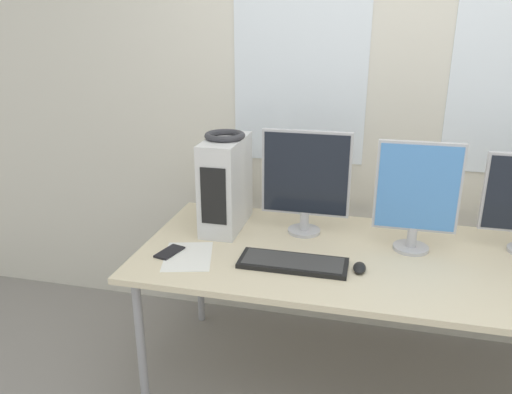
{
  "coord_description": "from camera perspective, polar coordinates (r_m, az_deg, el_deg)",
  "views": [
    {
      "loc": [
        -0.14,
        -1.63,
        1.74
      ],
      "look_at": [
        -0.65,
        0.47,
        0.97
      ],
      "focal_mm": 35.0,
      "sensor_mm": 36.0,
      "label": 1
    }
  ],
  "objects": [
    {
      "name": "keyboard",
      "position": [
        2.19,
        4.26,
        -7.5
      ],
      "size": [
        0.47,
        0.18,
        0.02
      ],
      "color": "black",
      "rests_on": "desk"
    },
    {
      "name": "desk",
      "position": [
        2.35,
        15.7,
        -7.65
      ],
      "size": [
        2.33,
        0.94,
        0.73
      ],
      "color": "beige",
      "rests_on": "ground_plane"
    },
    {
      "name": "mouse",
      "position": [
        2.19,
        11.74,
        -7.92
      ],
      "size": [
        0.05,
        0.1,
        0.03
      ],
      "color": "black",
      "rests_on": "desk"
    },
    {
      "name": "headphones",
      "position": [
        2.45,
        -3.58,
        7.03
      ],
      "size": [
        0.2,
        0.2,
        0.03
      ],
      "color": "#333338",
      "rests_on": "pc_tower"
    },
    {
      "name": "paper_sheet_left",
      "position": [
        2.29,
        -7.78,
        -6.73
      ],
      "size": [
        0.28,
        0.34,
        0.0
      ],
      "rotation": [
        0.0,
        0.0,
        0.27
      ],
      "color": "white",
      "rests_on": "desk"
    },
    {
      "name": "monitor_main",
      "position": [
        2.43,
        5.71,
        2.08
      ],
      "size": [
        0.43,
        0.16,
        0.52
      ],
      "color": "#B7B7BC",
      "rests_on": "desk"
    },
    {
      "name": "monitor_right_near",
      "position": [
        2.34,
        17.9,
        0.36
      ],
      "size": [
        0.37,
        0.16,
        0.51
      ],
      "color": "#B7B7BC",
      "rests_on": "desk"
    },
    {
      "name": "cell_phone",
      "position": [
        2.33,
        -9.85,
        -6.22
      ],
      "size": [
        0.11,
        0.16,
        0.01
      ],
      "rotation": [
        0.0,
        0.0,
        -0.26
      ],
      "color": "black",
      "rests_on": "desk"
    },
    {
      "name": "wall_back",
      "position": [
        2.73,
        16.7,
        10.62
      ],
      "size": [
        8.0,
        0.07,
        2.7
      ],
      "color": "beige",
      "rests_on": "ground_plane"
    },
    {
      "name": "pc_tower",
      "position": [
        2.52,
        -3.47,
        1.55
      ],
      "size": [
        0.18,
        0.4,
        0.46
      ],
      "color": "silver",
      "rests_on": "desk"
    }
  ]
}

